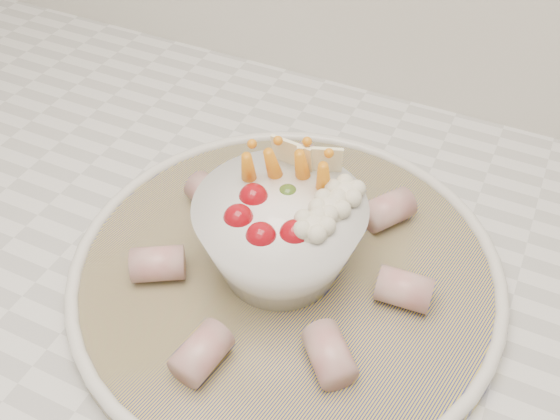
% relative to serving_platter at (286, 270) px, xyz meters
% --- Properties ---
extents(serving_platter, '(0.46, 0.46, 0.02)m').
position_rel_serving_platter_xyz_m(serving_platter, '(0.00, 0.00, 0.00)').
color(serving_platter, navy).
rests_on(serving_platter, kitchen_counter).
extents(veggie_bowl, '(0.15, 0.15, 0.11)m').
position_rel_serving_platter_xyz_m(veggie_bowl, '(-0.00, -0.00, 0.05)').
color(veggie_bowl, white).
rests_on(veggie_bowl, serving_platter).
extents(cured_meat_rolls, '(0.25, 0.28, 0.03)m').
position_rel_serving_platter_xyz_m(cured_meat_rolls, '(-0.00, 0.00, 0.02)').
color(cured_meat_rolls, '#A44B4C').
rests_on(cured_meat_rolls, serving_platter).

